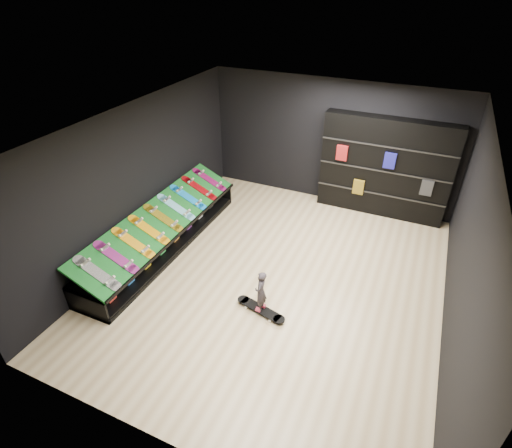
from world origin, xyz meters
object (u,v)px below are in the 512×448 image
at_px(display_rack, 164,237).
at_px(back_shelving, 385,168).
at_px(floor_skateboard, 261,310).
at_px(child, 261,298).

distance_m(display_rack, back_shelving, 5.20).
bearing_deg(floor_skateboard, back_shelving, 87.18).
height_order(back_shelving, child, back_shelving).
xyz_separation_m(display_rack, child, (2.65, -0.94, 0.08)).
relative_size(floor_skateboard, child, 2.06).
relative_size(display_rack, back_shelving, 1.54).
height_order(back_shelving, floor_skateboard, back_shelving).
distance_m(display_rack, child, 2.81).
xyz_separation_m(floor_skateboard, child, (0.00, -0.00, 0.28)).
bearing_deg(back_shelving, child, -106.30).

